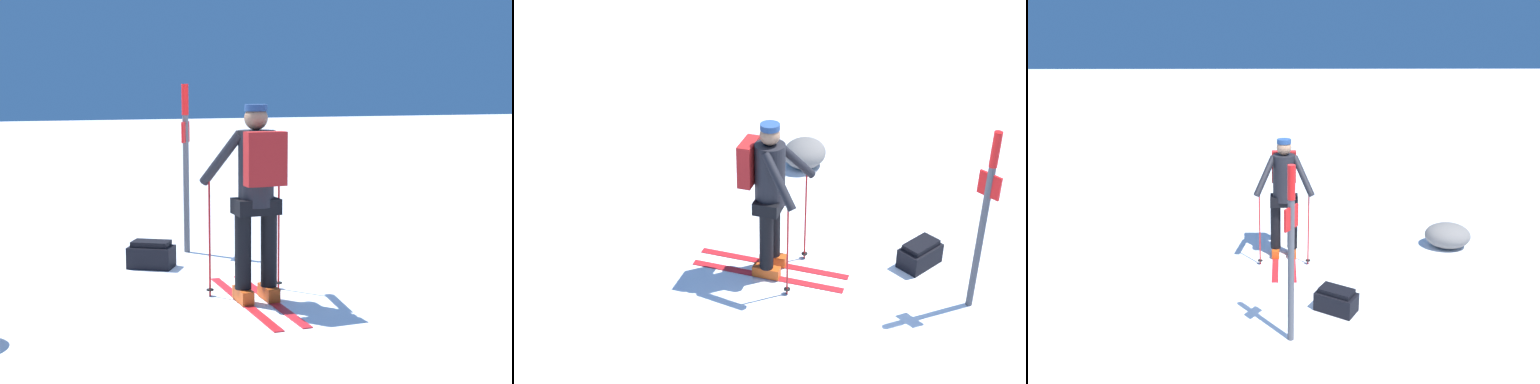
# 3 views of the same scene
# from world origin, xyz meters

# --- Properties ---
(ground_plane) EXTENTS (80.00, 80.00, 0.00)m
(ground_plane) POSITION_xyz_m (0.00, 0.00, 0.00)
(ground_plane) COLOR white
(skier) EXTENTS (0.87, 1.73, 1.78)m
(skier) POSITION_xyz_m (-0.14, 0.70, 1.02)
(skier) COLOR red
(skier) RESTS_ON ground_plane
(dropped_backpack) EXTENTS (0.55, 0.49, 0.29)m
(dropped_backpack) POSITION_xyz_m (0.47, -0.88, 0.14)
(dropped_backpack) COLOR black
(dropped_backpack) RESTS_ON ground_plane
(trail_marker) EXTENTS (0.15, 0.21, 1.97)m
(trail_marker) POSITION_xyz_m (-0.09, -1.46, 1.17)
(trail_marker) COLOR #4C4C51
(trail_marker) RESTS_ON ground_plane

